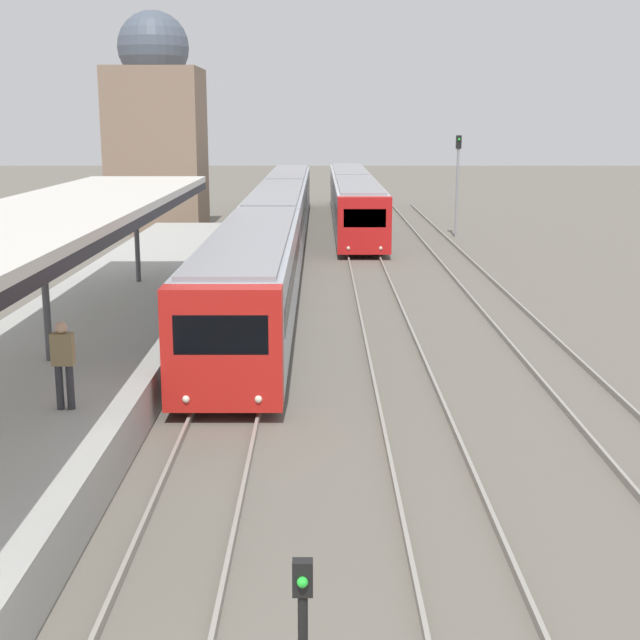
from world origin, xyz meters
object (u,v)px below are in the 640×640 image
object	(u,v)px
train_near	(278,218)
train_far	(353,196)
signal_post_near	(303,636)
person_on_platform	(64,360)
signal_mast_far	(458,174)

from	to	relation	value
train_near	train_far	size ratio (longest dim) A/B	1.65
train_near	signal_post_near	size ratio (longest dim) A/B	23.70
person_on_platform	train_near	xyz separation A→B (m)	(2.69, 26.55, -0.26)
person_on_platform	train_far	size ratio (longest dim) A/B	0.06
person_on_platform	signal_post_near	world-z (taller)	person_on_platform
person_on_platform	signal_mast_far	bearing A→B (deg)	69.58
train_far	signal_post_near	bearing A→B (deg)	-92.65
train_far	signal_post_near	xyz separation A→B (m)	(-2.18, -47.13, -0.38)
signal_post_near	signal_mast_far	world-z (taller)	signal_mast_far
train_far	signal_mast_far	distance (m)	8.77
train_near	train_far	world-z (taller)	train_near
train_near	signal_post_near	distance (m)	34.53
signal_post_near	signal_mast_far	size ratio (longest dim) A/B	0.38
person_on_platform	signal_post_near	xyz separation A→B (m)	(4.55, -7.93, -0.65)
train_near	signal_mast_far	distance (m)	11.27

